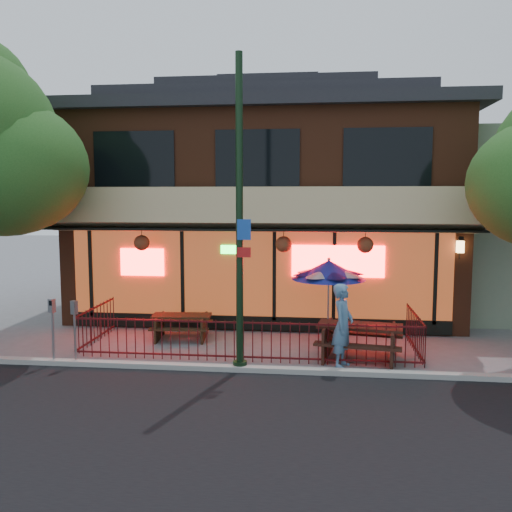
% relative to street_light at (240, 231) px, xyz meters
% --- Properties ---
extents(ground, '(80.00, 80.00, 0.00)m').
position_rel_street_light_xyz_m(ground, '(-0.00, 0.40, -3.15)').
color(ground, gray).
rests_on(ground, ground).
extents(asphalt_street, '(80.00, 11.00, 0.00)m').
position_rel_street_light_xyz_m(asphalt_street, '(-0.00, -5.60, -3.15)').
color(asphalt_street, black).
rests_on(asphalt_street, ground).
extents(curb, '(80.00, 0.25, 0.12)m').
position_rel_street_light_xyz_m(curb, '(-0.00, -0.10, -3.09)').
color(curb, '#999993').
rests_on(curb, ground).
extents(restaurant_building, '(12.96, 9.49, 8.05)m').
position_rel_street_light_xyz_m(restaurant_building, '(-0.00, 7.51, 0.98)').
color(restaurant_building, brown).
rests_on(restaurant_building, ground).
extents(patio_fence, '(8.44, 2.62, 1.00)m').
position_rel_street_light_xyz_m(patio_fence, '(-0.00, 0.91, -2.52)').
color(patio_fence, '#4B1013').
rests_on(patio_fence, ground).
extents(street_light, '(0.43, 0.32, 7.00)m').
position_rel_street_light_xyz_m(street_light, '(0.00, 0.00, 0.00)').
color(street_light, black).
rests_on(street_light, ground).
extents(picnic_table_left, '(1.69, 1.35, 0.68)m').
position_rel_street_light_xyz_m(picnic_table_left, '(-1.98, 2.47, -2.70)').
color(picnic_table_left, '#362413').
rests_on(picnic_table_left, ground).
extents(picnic_table_right, '(2.22, 1.84, 0.86)m').
position_rel_street_light_xyz_m(picnic_table_right, '(2.75, 1.10, -2.59)').
color(picnic_table_right, '#361B13').
rests_on(picnic_table_right, ground).
extents(patio_umbrella, '(2.00, 2.00, 2.28)m').
position_rel_street_light_xyz_m(patio_umbrella, '(2.03, 2.80, -1.20)').
color(patio_umbrella, gray).
rests_on(patio_umbrella, ground).
extents(pedestrian, '(0.67, 0.82, 1.94)m').
position_rel_street_light_xyz_m(pedestrian, '(2.31, 0.50, -2.18)').
color(pedestrian, teal).
rests_on(pedestrian, ground).
extents(parking_meter_near, '(0.17, 0.16, 1.52)m').
position_rel_street_light_xyz_m(parking_meter_near, '(-3.86, -0.08, -2.12)').
color(parking_meter_near, gray).
rests_on(parking_meter_near, ground).
extents(parking_meter_far, '(0.17, 0.15, 1.56)m').
position_rel_street_light_xyz_m(parking_meter_far, '(-4.40, -0.08, -2.09)').
color(parking_meter_far, gray).
rests_on(parking_meter_far, ground).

